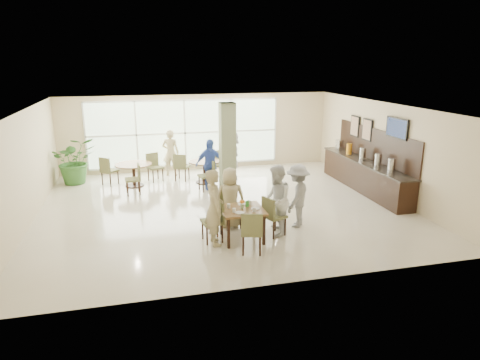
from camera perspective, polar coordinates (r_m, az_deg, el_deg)
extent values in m
plane|color=beige|center=(12.15, -2.28, -3.56)|extent=(10.00, 10.00, 0.00)
plane|color=white|center=(11.53, -2.43, 9.68)|extent=(10.00, 10.00, 0.00)
plane|color=beige|center=(16.12, -5.58, 6.34)|extent=(10.00, 0.00, 10.00)
plane|color=beige|center=(7.58, 4.52, -4.51)|extent=(10.00, 0.00, 10.00)
plane|color=beige|center=(11.86, -26.75, 1.29)|extent=(0.00, 9.00, 9.00)
plane|color=beige|center=(13.64, 18.74, 3.86)|extent=(0.00, 9.00, 9.00)
plane|color=silver|center=(16.03, -7.35, 6.24)|extent=(7.00, 0.00, 7.00)
cube|color=#6A7350|center=(12.99, -1.68, 4.13)|extent=(0.45, 0.45, 2.80)
cube|color=brown|center=(9.75, 0.27, -3.99)|extent=(0.96, 0.96, 0.05)
cube|color=black|center=(9.43, -1.54, -7.14)|extent=(0.06, 0.06, 0.70)
cube|color=black|center=(9.62, 3.22, -6.68)|extent=(0.06, 0.06, 0.70)
cube|color=black|center=(10.17, -2.52, -5.41)|extent=(0.06, 0.06, 0.70)
cube|color=black|center=(10.35, 1.90, -5.02)|extent=(0.06, 0.06, 0.70)
cylinder|color=brown|center=(14.35, -14.05, 2.03)|extent=(1.19, 1.19, 0.04)
cylinder|color=black|center=(14.44, -13.95, 0.59)|extent=(0.10, 0.10, 0.71)
cylinder|color=black|center=(14.53, -13.87, -0.71)|extent=(0.60, 0.60, 0.03)
cylinder|color=brown|center=(14.37, -4.79, 2.48)|extent=(1.05, 1.05, 0.04)
cylinder|color=black|center=(14.46, -4.76, 1.03)|extent=(0.10, 0.10, 0.71)
cylinder|color=black|center=(14.55, -4.73, -0.26)|extent=(0.60, 0.60, 0.03)
cylinder|color=white|center=(10.00, 1.30, -3.02)|extent=(0.08, 0.08, 0.10)
cylinder|color=white|center=(9.77, -1.54, -3.48)|extent=(0.08, 0.08, 0.10)
cylinder|color=white|center=(9.49, -0.79, -4.08)|extent=(0.08, 0.08, 0.10)
cylinder|color=white|center=(9.54, 1.93, -3.98)|extent=(0.08, 0.08, 0.10)
cylinder|color=white|center=(9.47, -0.07, -4.38)|extent=(0.20, 0.20, 0.01)
cylinder|color=white|center=(10.02, 0.29, -3.24)|extent=(0.20, 0.20, 0.01)
cylinder|color=white|center=(9.73, 2.06, -3.83)|extent=(0.20, 0.20, 0.01)
cylinder|color=#99B27F|center=(9.72, 0.27, -3.52)|extent=(0.07, 0.07, 0.12)
sphere|color=orange|center=(9.69, 0.44, -2.89)|extent=(0.07, 0.07, 0.07)
sphere|color=orange|center=(9.71, 0.15, -2.86)|extent=(0.07, 0.07, 0.07)
sphere|color=orange|center=(9.66, 0.22, -2.96)|extent=(0.07, 0.07, 0.07)
cube|color=green|center=(9.84, 0.98, -3.18)|extent=(0.09, 0.07, 0.15)
cube|color=black|center=(14.11, 16.23, 0.47)|extent=(0.60, 4.60, 0.90)
cube|color=black|center=(13.99, 16.38, 2.32)|extent=(0.64, 4.70, 0.04)
cube|color=black|center=(14.03, 17.57, 4.48)|extent=(0.04, 4.60, 1.00)
cylinder|color=silver|center=(12.79, 19.55, 1.83)|extent=(0.20, 0.20, 0.40)
cylinder|color=silver|center=(13.36, 17.93, 2.55)|extent=(0.20, 0.20, 0.40)
cylinder|color=silver|center=(14.12, 16.04, 3.38)|extent=(0.20, 0.20, 0.40)
cylinder|color=orange|center=(14.89, 14.34, 4.05)|extent=(0.18, 0.18, 0.36)
cube|color=silver|center=(15.50, 13.14, 4.57)|extent=(0.18, 0.30, 0.36)
cube|color=black|center=(12.99, 20.21, 6.53)|extent=(0.06, 1.00, 0.58)
cube|color=#7F99CC|center=(12.98, 20.11, 6.53)|extent=(0.01, 0.92, 0.50)
cube|color=black|center=(14.38, 16.61, 6.44)|extent=(0.04, 0.55, 0.70)
cube|color=brown|center=(14.37, 16.53, 6.44)|extent=(0.01, 0.47, 0.62)
cube|color=black|center=(15.07, 15.09, 6.95)|extent=(0.04, 0.55, 0.70)
cube|color=brown|center=(15.05, 15.01, 6.95)|extent=(0.01, 0.47, 0.62)
imported|color=#356A2A|center=(15.27, -21.16, 2.46)|extent=(1.71, 1.71, 1.57)
imported|color=tan|center=(9.50, -3.45, -3.67)|extent=(0.45, 0.66, 1.73)
imported|color=tan|center=(10.48, -1.33, -2.40)|extent=(0.79, 0.50, 1.51)
imported|color=white|center=(10.03, 4.84, -2.75)|extent=(0.83, 0.96, 1.69)
imported|color=#969698|center=(10.62, 7.65, -2.09)|extent=(1.09, 1.16, 1.58)
imported|color=#3E5DBB|center=(13.60, -4.07, 2.09)|extent=(1.05, 0.75, 1.62)
imported|color=white|center=(14.42, -1.13, 3.16)|extent=(1.28, 1.76, 1.74)
imported|color=tan|center=(15.40, -9.24, 3.61)|extent=(0.69, 0.55, 1.66)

